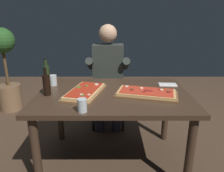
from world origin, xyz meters
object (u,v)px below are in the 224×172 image
(diner_chair, at_px, (107,89))
(seated_diner, at_px, (107,73))
(potted_plant_corner, at_px, (5,68))
(pizza_rectangular_front, at_px, (146,93))
(tumbler_near_camera, at_px, (81,106))
(tumbler_far_side, at_px, (52,81))
(pizza_rectangular_left, at_px, (84,92))
(oil_bottle_amber, at_px, (46,85))
(dining_table, at_px, (112,102))
(wine_bottle_dark, at_px, (46,77))

(diner_chair, distance_m, seated_diner, 0.28)
(seated_diner, xyz_separation_m, potted_plant_corner, (-1.56, 0.55, -0.07))
(pizza_rectangular_front, height_order, tumbler_near_camera, tumbler_near_camera)
(tumbler_far_side, height_order, diner_chair, diner_chair)
(pizza_rectangular_left, bearing_deg, diner_chair, 77.22)
(pizza_rectangular_left, bearing_deg, oil_bottle_amber, -173.48)
(tumbler_near_camera, distance_m, potted_plant_corner, 2.20)
(oil_bottle_amber, bearing_deg, potted_plant_corner, 127.56)
(dining_table, relative_size, diner_chair, 1.61)
(wine_bottle_dark, relative_size, oil_bottle_amber, 1.18)
(pizza_rectangular_front, relative_size, diner_chair, 0.69)
(pizza_rectangular_front, bearing_deg, wine_bottle_dark, 169.35)
(wine_bottle_dark, bearing_deg, tumbler_far_side, 79.44)
(oil_bottle_amber, bearing_deg, seated_diner, 56.12)
(wine_bottle_dark, distance_m, potted_plant_corner, 1.54)
(seated_diner, bearing_deg, diner_chair, 90.00)
(pizza_rectangular_front, bearing_deg, oil_bottle_amber, 179.89)
(oil_bottle_amber, distance_m, diner_chair, 1.11)
(pizza_rectangular_left, distance_m, diner_chair, 0.94)
(dining_table, bearing_deg, pizza_rectangular_front, -11.17)
(pizza_rectangular_left, distance_m, tumbler_far_side, 0.44)
(seated_diner, distance_m, potted_plant_corner, 1.66)
(wine_bottle_dark, distance_m, seated_diner, 0.86)
(dining_table, relative_size, seated_diner, 1.05)
(diner_chair, bearing_deg, pizza_rectangular_left, -102.78)
(wine_bottle_dark, distance_m, tumbler_far_side, 0.14)
(wine_bottle_dark, xyz_separation_m, diner_chair, (0.58, 0.74, -0.38))
(dining_table, distance_m, diner_chair, 0.87)
(seated_diner, bearing_deg, tumbler_far_side, -137.99)
(tumbler_far_side, bearing_deg, potted_plant_corner, 133.73)
(pizza_rectangular_front, relative_size, pizza_rectangular_left, 1.06)
(tumbler_far_side, bearing_deg, diner_chair, 48.13)
(potted_plant_corner, bearing_deg, tumbler_near_camera, -50.56)
(pizza_rectangular_front, bearing_deg, diner_chair, 111.56)
(tumbler_near_camera, xyz_separation_m, tumbler_far_side, (-0.39, 0.64, 0.00))
(pizza_rectangular_front, height_order, diner_chair, diner_chair)
(potted_plant_corner, bearing_deg, pizza_rectangular_left, -43.66)
(oil_bottle_amber, xyz_separation_m, potted_plant_corner, (-1.03, 1.34, -0.17))
(diner_chair, distance_m, potted_plant_corner, 1.63)
(wine_bottle_dark, relative_size, tumbler_near_camera, 2.96)
(pizza_rectangular_left, xyz_separation_m, wine_bottle_dark, (-0.38, 0.14, 0.10))
(seated_diner, bearing_deg, potted_plant_corner, 160.69)
(dining_table, distance_m, wine_bottle_dark, 0.69)
(pizza_rectangular_left, relative_size, seated_diner, 0.42)
(pizza_rectangular_left, distance_m, tumbler_near_camera, 0.39)
(wine_bottle_dark, xyz_separation_m, oil_bottle_amber, (0.05, -0.18, -0.02))
(pizza_rectangular_left, height_order, oil_bottle_amber, oil_bottle_amber)
(pizza_rectangular_left, xyz_separation_m, seated_diner, (0.20, 0.76, -0.02))
(pizza_rectangular_left, relative_size, wine_bottle_dark, 1.86)
(dining_table, distance_m, potted_plant_corner, 2.07)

